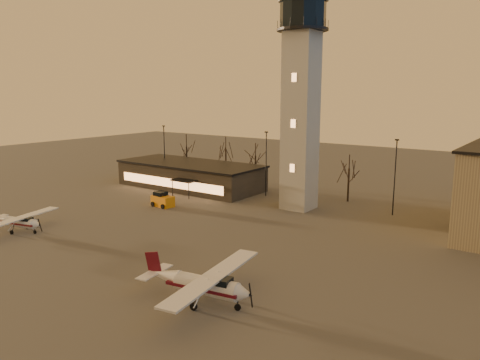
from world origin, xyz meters
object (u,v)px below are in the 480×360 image
object	(u,v)px
cessna_front	(209,289)
terminal	(190,175)
control_tower	(301,90)
service_cart	(162,201)
cessna_rear	(21,224)

from	to	relation	value
cessna_front	terminal	bearing A→B (deg)	124.21
terminal	control_tower	bearing A→B (deg)	-5.15
cessna_front	control_tower	bearing A→B (deg)	97.05
cessna_front	service_cart	bearing A→B (deg)	131.98
service_cart	cessna_front	bearing A→B (deg)	-33.51
control_tower	cessna_front	size ratio (longest dim) A/B	2.56
cessna_front	cessna_rear	xyz separation A→B (m)	(-29.79, 1.84, -0.26)
control_tower	service_cart	size ratio (longest dim) A/B	9.42
service_cart	cessna_rear	bearing A→B (deg)	-98.27
control_tower	terminal	size ratio (longest dim) A/B	1.28
terminal	cessna_front	size ratio (longest dim) A/B	1.99
control_tower	service_cart	world-z (taller)	control_tower
control_tower	terminal	world-z (taller)	control_tower
terminal	service_cart	xyz separation A→B (m)	(5.64, -12.36, -1.36)
terminal	cessna_front	distance (m)	45.06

